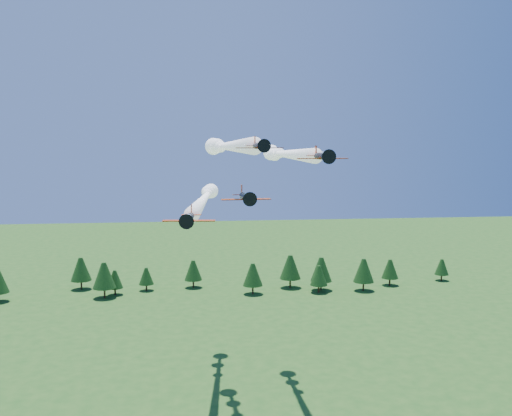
{
  "coord_description": "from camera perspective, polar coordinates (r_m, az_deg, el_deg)",
  "views": [
    {
      "loc": [
        -9.56,
        -86.21,
        50.22
      ],
      "look_at": [
        1.03,
        0.0,
        40.92
      ],
      "focal_mm": 40.0,
      "sensor_mm": 36.0,
      "label": 1
    }
  ],
  "objects": [
    {
      "name": "plane_right",
      "position": [
        117.42,
        2.94,
        5.42
      ],
      "size": [
        7.82,
        53.68,
        3.7
      ],
      "rotation": [
        0.0,
        0.0,
        0.02
      ],
      "color": "black",
      "rests_on": "ground"
    },
    {
      "name": "treeline",
      "position": [
        199.65,
        -3.79,
        -6.46
      ],
      "size": [
        169.59,
        21.51,
        11.97
      ],
      "color": "#382314",
      "rests_on": "ground"
    },
    {
      "name": "plane_lead",
      "position": [
        107.2,
        -2.91,
        6.19
      ],
      "size": [
        8.52,
        55.15,
        3.7
      ],
      "rotation": [
        0.0,
        0.0,
        0.07
      ],
      "color": "black",
      "rests_on": "ground"
    },
    {
      "name": "plane_slot",
      "position": [
        94.04,
        -1.05,
        1.11
      ],
      "size": [
        8.26,
        8.98,
        2.9
      ],
      "rotation": [
        0.0,
        0.0,
        0.06
      ],
      "color": "black",
      "rests_on": "ground"
    },
    {
      "name": "plane_left",
      "position": [
        122.09,
        -5.19,
        0.97
      ],
      "size": [
        11.67,
        62.25,
        3.7
      ],
      "rotation": [
        0.0,
        0.0,
        -0.1
      ],
      "color": "black",
      "rests_on": "ground"
    }
  ]
}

